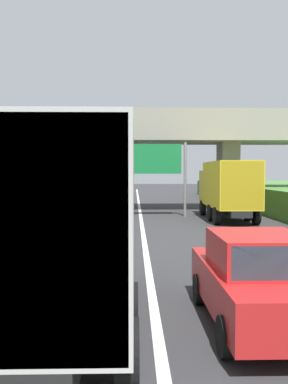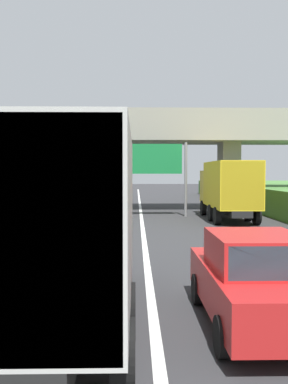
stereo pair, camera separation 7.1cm
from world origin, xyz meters
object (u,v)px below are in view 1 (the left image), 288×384
at_px(truck_black, 70,221).
at_px(overhead_highway_sign, 141,163).
at_px(truck_yellow, 227,187).
at_px(car_red, 256,280).

bearing_deg(truck_black, overhead_highway_sign, 85.25).
xyz_separation_m(truck_black, truck_yellow, (6.65, 16.72, 0.00)).
bearing_deg(truck_black, car_red, -1.22).
relative_size(truck_black, truck_yellow, 1.00).
bearing_deg(car_red, truck_yellow, 78.97).
distance_m(truck_yellow, car_red, 17.14).
xyz_separation_m(truck_black, car_red, (3.38, -0.07, -1.08)).
distance_m(overhead_highway_sign, car_red, 19.13).
relative_size(truck_yellow, car_red, 1.78).
bearing_deg(truck_yellow, car_red, -101.03).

